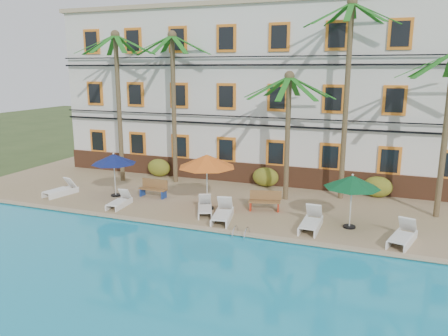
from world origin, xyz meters
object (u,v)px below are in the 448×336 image
at_px(palm_c, 288,116).
at_px(bench_right, 265,200).
at_px(umbrella_red, 207,161).
at_px(lounger_a, 61,190).
at_px(lounger_e, 311,222).
at_px(palm_e, 448,109).
at_px(bench_left, 154,188).
at_px(umbrella_green, 352,182).
at_px(lounger_b, 120,201).
at_px(palm_a, 118,87).
at_px(lounger_c, 205,208).
at_px(palm_b, 173,88).
at_px(lounger_d, 223,213).
at_px(pool_ladder, 241,235).
at_px(lounger_f, 403,236).
at_px(umbrella_blue, 114,159).
at_px(palm_d, 348,76).

xyz_separation_m(palm_c, bench_right, (-0.54, -2.12, -3.79)).
relative_size(umbrella_red, bench_right, 1.74).
height_order(lounger_a, lounger_e, lounger_e).
bearing_deg(palm_e, bench_left, -172.76).
height_order(palm_c, lounger_e, palm_c).
relative_size(palm_c, umbrella_red, 2.36).
height_order(umbrella_green, lounger_b, umbrella_green).
bearing_deg(lounger_a, palm_c, 17.00).
bearing_deg(palm_a, lounger_a, -109.15).
height_order(palm_a, lounger_c, palm_a).
distance_m(palm_b, lounger_e, 11.40).
relative_size(palm_a, umbrella_red, 3.17).
distance_m(lounger_c, lounger_e, 4.95).
distance_m(palm_c, lounger_d, 6.04).
distance_m(palm_a, umbrella_green, 14.34).
height_order(umbrella_red, pool_ladder, umbrella_red).
height_order(lounger_a, lounger_d, lounger_d).
bearing_deg(bench_left, lounger_a, -163.17).
bearing_deg(lounger_d, bench_left, 155.27).
bearing_deg(lounger_e, bench_right, 145.21).
bearing_deg(lounger_f, bench_right, 161.38).
relative_size(palm_a, lounger_d, 4.04).
bearing_deg(umbrella_green, bench_left, 173.63).
bearing_deg(umbrella_red, umbrella_green, -1.84).
distance_m(umbrella_red, lounger_a, 8.45).
bearing_deg(lounger_d, palm_a, 150.99).
xyz_separation_m(lounger_f, bench_right, (-6.05, 2.04, 0.17)).
bearing_deg(lounger_b, lounger_f, -0.43).
bearing_deg(umbrella_blue, palm_a, 116.91).
height_order(palm_e, lounger_a, palm_e).
bearing_deg(palm_a, bench_right, -14.56).
relative_size(palm_b, palm_e, 1.15).
relative_size(bench_left, bench_right, 0.97).
bearing_deg(bench_right, palm_c, 75.73).
bearing_deg(palm_a, palm_e, -2.12).
bearing_deg(bench_right, lounger_a, -172.92).
xyz_separation_m(umbrella_red, lounger_f, (8.65, -1.24, -2.03)).
height_order(palm_d, bench_right, palm_d).
relative_size(palm_d, palm_e, 1.32).
relative_size(umbrella_green, lounger_a, 1.21).
relative_size(lounger_d, bench_left, 1.41).
bearing_deg(palm_d, umbrella_red, -144.83).
relative_size(lounger_d, lounger_f, 1.04).
bearing_deg(lounger_d, palm_e, 23.49).
bearing_deg(lounger_f, bench_left, 169.93).
bearing_deg(umbrella_red, bench_right, 17.08).
distance_m(palm_e, lounger_b, 15.49).
bearing_deg(pool_ladder, palm_c, 84.28).
bearing_deg(palm_c, lounger_b, -150.84).
bearing_deg(palm_a, umbrella_green, -14.46).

